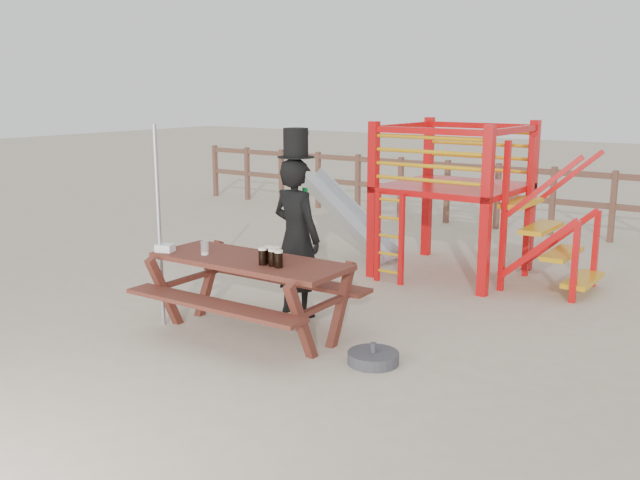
% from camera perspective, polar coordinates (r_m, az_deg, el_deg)
% --- Properties ---
extents(ground, '(60.00, 60.00, 0.00)m').
position_cam_1_polar(ground, '(7.27, -3.35, -8.29)').
color(ground, '#BEAD94').
rests_on(ground, ground).
extents(back_fence, '(15.09, 0.09, 1.20)m').
position_cam_1_polar(back_fence, '(13.15, 16.06, 3.78)').
color(back_fence, brown).
rests_on(back_fence, ground).
extents(playground_fort, '(4.71, 1.84, 2.10)m').
position_cam_1_polar(playground_fort, '(9.92, 10.20, 3.45)').
color(playground_fort, red).
rests_on(playground_fort, ground).
extents(picnic_table, '(2.14, 1.50, 0.82)m').
position_cam_1_polar(picnic_table, '(7.41, -5.62, -3.76)').
color(picnic_table, maroon).
rests_on(picnic_table, ground).
extents(man_with_hat, '(0.70, 0.51, 2.11)m').
position_cam_1_polar(man_with_hat, '(7.94, -1.90, 0.55)').
color(man_with_hat, black).
rests_on(man_with_hat, ground).
extents(metal_pole, '(0.05, 0.05, 2.17)m').
position_cam_1_polar(metal_pole, '(7.73, -12.76, 1.00)').
color(metal_pole, '#B2B2B7').
rests_on(metal_pole, ground).
extents(parasol_base, '(0.48, 0.48, 0.20)m').
position_cam_1_polar(parasol_base, '(6.77, 4.28, -9.37)').
color(parasol_base, '#38383D').
rests_on(parasol_base, ground).
extents(paper_bag, '(0.21, 0.19, 0.08)m').
position_cam_1_polar(paper_bag, '(7.78, -12.29, -0.62)').
color(paper_bag, white).
rests_on(paper_bag, picnic_table).
extents(stout_pints, '(0.28, 0.19, 0.17)m').
position_cam_1_polar(stout_pints, '(7.03, -3.88, -1.32)').
color(stout_pints, black).
rests_on(stout_pints, picnic_table).
extents(empty_glasses, '(0.08, 0.08, 0.15)m').
position_cam_1_polar(empty_glasses, '(7.55, -9.21, -0.66)').
color(empty_glasses, silver).
rests_on(empty_glasses, picnic_table).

